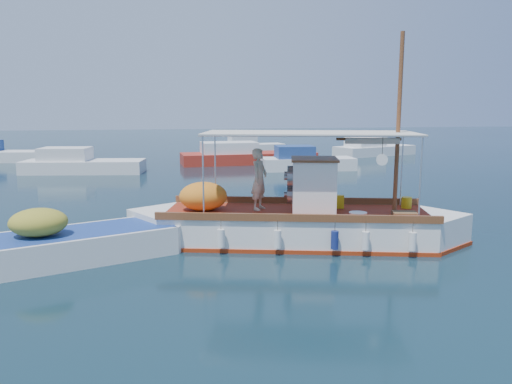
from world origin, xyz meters
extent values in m
plane|color=black|center=(0.00, 0.00, 0.00)|extent=(160.00, 160.00, 0.00)
cube|color=white|center=(-0.13, -0.45, 0.37)|extent=(8.34, 4.57, 1.16)
cube|color=white|center=(-3.97, 0.56, 0.37)|extent=(2.56, 2.56, 1.16)
cube|color=white|center=(3.70, -1.45, 0.37)|extent=(2.56, 2.56, 1.16)
cube|color=#962A0E|center=(-0.13, -0.45, 0.02)|extent=(8.47, 4.68, 0.19)
cube|color=maroon|center=(-0.13, -0.45, 0.93)|extent=(8.29, 4.36, 0.06)
cube|color=brown|center=(0.20, 0.84, 1.06)|extent=(7.80, 2.14, 0.21)
cube|color=brown|center=(-0.47, -1.74, 1.06)|extent=(7.80, 2.14, 0.21)
cube|color=white|center=(0.38, -0.58, 1.74)|extent=(1.58, 1.65, 1.59)
cube|color=brown|center=(0.38, -0.58, 2.57)|extent=(1.71, 1.78, 0.06)
cylinder|color=slate|center=(-0.37, -0.73, 2.06)|extent=(0.36, 0.57, 0.53)
cylinder|color=slate|center=(-0.20, -0.08, 2.06)|extent=(0.36, 0.57, 0.53)
cylinder|color=slate|center=(-0.29, -0.41, 1.48)|extent=(0.36, 0.57, 0.53)
cylinder|color=brown|center=(2.73, -1.20, 3.60)|extent=(0.15, 0.15, 5.29)
cylinder|color=brown|center=(1.91, -0.98, 3.17)|extent=(1.86, 0.56, 0.08)
cylinder|color=silver|center=(-2.40, 1.35, 2.14)|extent=(0.06, 0.06, 2.38)
cylinder|color=silver|center=(-2.99, -0.90, 2.14)|extent=(0.06, 0.06, 2.38)
cylinder|color=silver|center=(3.43, -0.18, 2.14)|extent=(0.06, 0.06, 2.38)
cylinder|color=silver|center=(2.84, -2.43, 2.14)|extent=(0.06, 0.06, 2.38)
cube|color=beige|center=(0.22, -0.54, 3.35)|extent=(6.68, 4.04, 0.04)
ellipsoid|color=orange|center=(-2.90, 0.28, 1.40)|extent=(1.75, 1.59, 0.89)
cube|color=gold|center=(1.34, -0.23, 1.16)|extent=(0.30, 0.25, 0.42)
cylinder|color=gold|center=(3.43, -0.62, 1.13)|extent=(0.39, 0.39, 0.36)
cube|color=brown|center=(2.83, -1.66, 1.02)|extent=(0.79, 0.63, 0.13)
cylinder|color=#B2B2B2|center=(1.46, -1.47, 1.02)|extent=(0.65, 0.65, 0.13)
cylinder|color=white|center=(1.83, -2.11, 2.68)|extent=(0.31, 0.11, 0.32)
cylinder|color=white|center=(-2.56, -1.34, 0.48)|extent=(0.26, 0.26, 0.51)
cylinder|color=navy|center=(0.51, -2.15, 0.48)|extent=(0.26, 0.26, 0.51)
cylinder|color=white|center=(2.56, -2.68, 0.48)|extent=(0.26, 0.26, 0.51)
imported|color=#BFB99E|center=(-1.18, 0.06, 1.91)|extent=(0.77, 0.83, 1.90)
cube|color=white|center=(-6.49, -1.07, 0.28)|extent=(5.52, 3.71, 1.01)
cube|color=white|center=(-4.09, -0.15, 0.28)|extent=(1.88, 1.88, 1.01)
cube|color=navy|center=(-6.49, -1.07, 0.76)|extent=(5.44, 3.50, 0.06)
ellipsoid|color=#A2992E|center=(-7.33, -1.38, 1.15)|extent=(1.81, 1.65, 0.74)
cube|color=silver|center=(-8.91, 17.87, 0.30)|extent=(7.68, 3.49, 1.00)
cube|color=silver|center=(-10.00, 18.04, 1.20)|extent=(3.23, 2.46, 0.80)
cube|color=#A6291B|center=(2.24, 21.13, 0.30)|extent=(9.96, 3.34, 1.00)
cube|color=silver|center=(0.77, 21.05, 1.20)|extent=(4.05, 2.59, 0.80)
cube|color=silver|center=(5.42, 16.67, 0.30)|extent=(6.18, 2.58, 1.00)
cube|color=navy|center=(4.52, 16.73, 1.20)|extent=(2.53, 2.02, 0.80)
cube|color=silver|center=(14.02, 25.36, 0.30)|extent=(7.68, 4.86, 1.00)
cube|color=silver|center=(12.99, 25.00, 1.20)|extent=(3.46, 3.05, 0.80)
cube|color=silver|center=(4.02, 29.60, 0.30)|extent=(6.00, 2.67, 1.00)
cube|color=silver|center=(3.15, 29.49, 1.20)|extent=(2.51, 1.96, 0.80)
camera|label=1|loc=(-4.16, -14.87, 4.12)|focal=35.00mm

